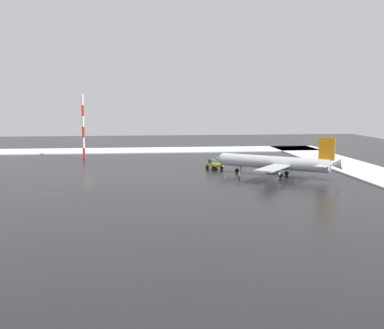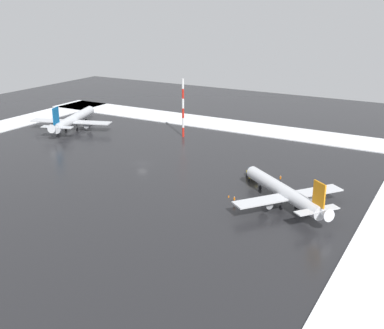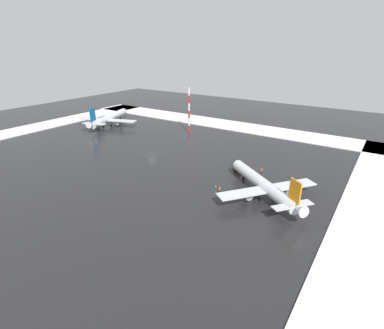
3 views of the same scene
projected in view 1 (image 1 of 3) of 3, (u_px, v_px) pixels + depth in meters
The scene contains 10 objects.
ground_plane at pixel (88, 173), 114.21m from camera, with size 240.00×240.00×0.00m, color #232326.
snow_bank_far at pixel (104, 151), 163.45m from camera, with size 152.00×16.00×0.31m, color white.
snow_bank_left at pixel (358, 168), 121.32m from camera, with size 14.00×116.00×0.31m, color white.
airplane_parked_portside at pixel (276, 163), 110.33m from camera, with size 26.43×23.24×9.25m.
pushback_tug at pixel (214, 164), 121.07m from camera, with size 4.34×5.06×2.50m.
ground_crew_near_tug at pixel (239, 176), 104.91m from camera, with size 0.36×0.36×1.71m.
ground_crew_mid_apron at pixel (241, 164), 122.77m from camera, with size 0.36×0.36×1.71m.
antenna_mast at pixel (83, 127), 141.01m from camera, with size 0.70×0.70×18.96m.
traffic_cone_near_nose at pixel (225, 177), 107.39m from camera, with size 0.36×0.36×0.55m, color orange.
traffic_cone_mid_line at pixel (307, 175), 110.74m from camera, with size 0.36×0.36×0.55m, color orange.
Camera 1 is at (-12.46, 114.88, 17.50)m, focal length 45.00 mm.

